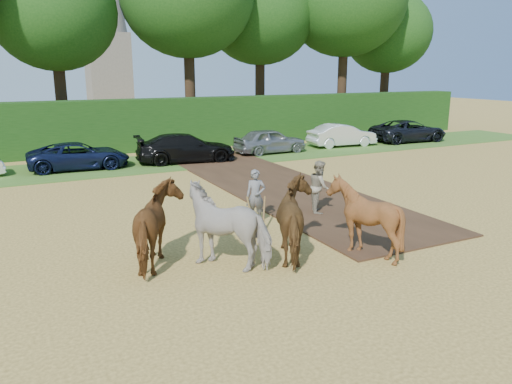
# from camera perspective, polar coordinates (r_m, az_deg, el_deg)

# --- Properties ---
(ground) EXTENTS (120.00, 120.00, 0.00)m
(ground) POSITION_cam_1_polar(r_m,az_deg,el_deg) (14.35, 10.29, -5.46)
(ground) COLOR gold
(ground) RESTS_ON ground
(earth_strip) EXTENTS (4.50, 17.00, 0.05)m
(earth_strip) POSITION_cam_1_polar(r_m,az_deg,el_deg) (20.80, 2.09, 0.89)
(earth_strip) COLOR #472D1C
(earth_strip) RESTS_ON ground
(grass_verge) EXTENTS (50.00, 5.00, 0.03)m
(grass_verge) POSITION_cam_1_polar(r_m,az_deg,el_deg) (26.52, -8.08, 3.58)
(grass_verge) COLOR #38601E
(grass_verge) RESTS_ON ground
(hedgerow) EXTENTS (46.00, 1.60, 3.00)m
(hedgerow) POSITION_cam_1_polar(r_m,az_deg,el_deg) (30.57, -10.91, 7.64)
(hedgerow) COLOR #14380F
(hedgerow) RESTS_ON ground
(spectator_near) EXTENTS (0.98, 1.06, 1.76)m
(spectator_near) POSITION_cam_1_polar(r_m,az_deg,el_deg) (16.76, 7.27, 0.60)
(spectator_near) COLOR tan
(spectator_near) RESTS_ON ground
(plough_team) EXTENTS (6.98, 5.23, 2.01)m
(plough_team) POSITION_cam_1_polar(r_m,az_deg,el_deg) (12.50, 1.04, -3.35)
(plough_team) COLOR brown
(plough_team) RESTS_ON ground
(parked_cars) EXTENTS (35.94, 3.23, 1.48)m
(parked_cars) POSITION_cam_1_polar(r_m,az_deg,el_deg) (27.01, -5.33, 5.32)
(parked_cars) COLOR #BBBCC2
(parked_cars) RESTS_ON ground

